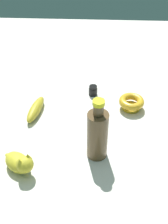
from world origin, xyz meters
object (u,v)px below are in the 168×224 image
Objects in this scene: banana at (36,109)px; cat_figurine at (20,163)px; bowl at (131,102)px; bottle_tall at (97,134)px; nail_polish_jar at (93,90)px.

cat_figurine is at bearing -169.14° from banana.
bottle_tall reaches higher than bowl.
bowl is (0.35, -0.39, -0.01)m from cat_figurine.
cat_figurine is 0.52m from bowl.
nail_polish_jar is at bearing -27.85° from cat_figurine.
nail_polish_jar is 0.36m from bottle_tall.
nail_polish_jar is 0.49m from cat_figurine.
bottle_tall is (-0.26, 0.14, 0.07)m from bowl.
cat_figurine is at bearing 108.37° from bottle_tall.
banana is 0.27m from nail_polish_jar.
cat_figurine is (-0.44, 0.23, 0.02)m from nail_polish_jar.
banana is 0.30m from cat_figurine.
cat_figurine is 0.27m from bottle_tall.
cat_figurine reaches higher than banana.
banana is 0.39m from bowl.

